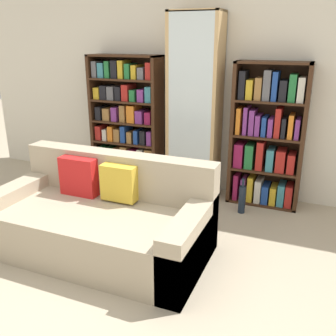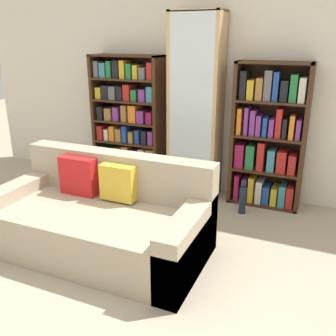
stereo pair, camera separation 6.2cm
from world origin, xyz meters
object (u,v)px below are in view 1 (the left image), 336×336
bookshelf_right (267,138)px  bookshelf_left (127,123)px  wine_bottle (242,199)px  couch (102,220)px  display_cabinet (195,109)px

bookshelf_right → bookshelf_left: bearing=-180.0°
bookshelf_left → wine_bottle: bookshelf_left is taller
wine_bottle → bookshelf_right: bearing=66.5°
couch → display_cabinet: 1.78m
display_cabinet → wine_bottle: bearing=-27.5°
display_cabinet → wine_bottle: 1.17m
bookshelf_left → wine_bottle: 1.75m
couch → bookshelf_left: bearing=110.1°
display_cabinet → bookshelf_right: size_ratio=1.32×
couch → wine_bottle: (1.01, 1.22, -0.12)m
bookshelf_left → display_cabinet: bearing=-1.0°
bookshelf_right → couch: bearing=-126.3°
bookshelf_left → display_cabinet: size_ratio=0.78×
bookshelf_left → display_cabinet: display_cabinet is taller
couch → display_cabinet: size_ratio=0.90×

